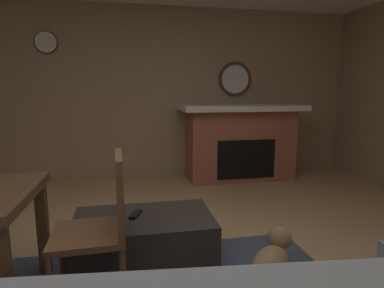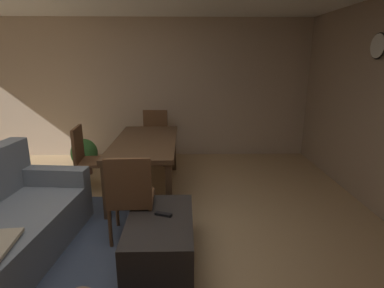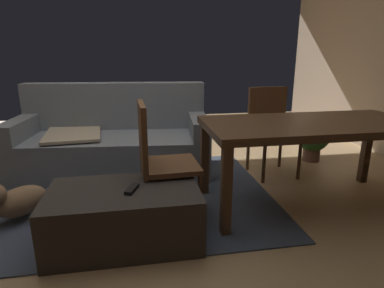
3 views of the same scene
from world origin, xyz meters
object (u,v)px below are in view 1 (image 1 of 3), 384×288
at_px(round_wall_mirror, 235,79).
at_px(tv_remote, 135,214).
at_px(dining_chair_west, 103,219).
at_px(fireplace, 240,142).
at_px(ottoman_coffee_table, 144,242).
at_px(small_dog, 272,260).
at_px(wall_clock, 46,42).

relative_size(round_wall_mirror, tv_remote, 3.28).
height_order(round_wall_mirror, tv_remote, round_wall_mirror).
bearing_deg(dining_chair_west, fireplace, -125.35).
height_order(ottoman_coffee_table, tv_remote, tv_remote).
distance_m(fireplace, small_dog, 2.76).
relative_size(fireplace, tv_remote, 11.22).
relative_size(tv_remote, wall_clock, 0.53).
bearing_deg(fireplace, ottoman_coffee_table, 55.34).
xyz_separation_m(dining_chair_west, small_dog, (-1.10, 0.10, -0.34)).
bearing_deg(small_dog, wall_clock, -55.67).
bearing_deg(tv_remote, round_wall_mirror, -102.32).
relative_size(round_wall_mirror, wall_clock, 1.73).
distance_m(dining_chair_west, small_dog, 1.15).
height_order(round_wall_mirror, dining_chair_west, round_wall_mirror).
xyz_separation_m(ottoman_coffee_table, dining_chair_west, (0.26, 0.31, 0.33)).
distance_m(tv_remote, small_dog, 1.02).
bearing_deg(ottoman_coffee_table, tv_remote, -26.53).
relative_size(ottoman_coffee_table, wall_clock, 3.38).
bearing_deg(small_dog, fireplace, -104.89).
height_order(ottoman_coffee_table, dining_chair_west, dining_chair_west).
height_order(dining_chair_west, wall_clock, wall_clock).
bearing_deg(tv_remote, ottoman_coffee_table, 173.89).
bearing_deg(dining_chair_west, tv_remote, -120.88).
bearing_deg(ottoman_coffee_table, fireplace, -124.66).
distance_m(round_wall_mirror, wall_clock, 2.74).
xyz_separation_m(ottoman_coffee_table, tv_remote, (0.06, -0.03, 0.21)).
relative_size(dining_chair_west, wall_clock, 3.06).
distance_m(small_dog, wall_clock, 3.97).
height_order(small_dog, wall_clock, wall_clock).
relative_size(tv_remote, small_dog, 0.35).
height_order(fireplace, small_dog, fireplace).
bearing_deg(ottoman_coffee_table, dining_chair_west, 50.05).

